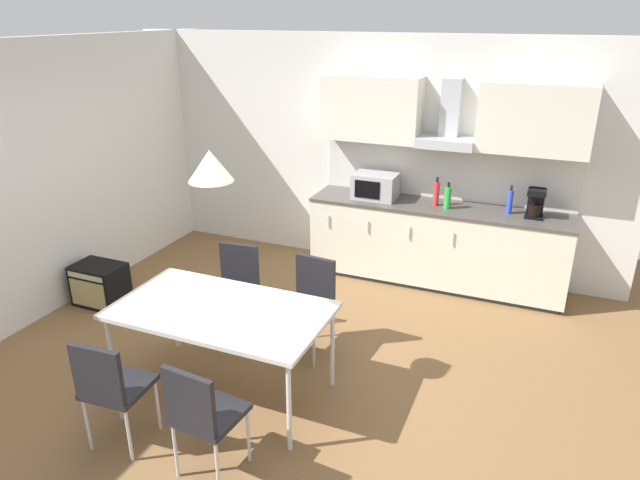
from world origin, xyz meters
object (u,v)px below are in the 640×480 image
bottle_blue (510,202)px  bottle_green (448,197)px  bottle_red (436,193)px  dining_table (221,313)px  chair_far_right (310,296)px  chair_near_right (201,411)px  coffee_maker (536,203)px  guitar_amp (100,284)px  microwave (375,186)px  pendant_lamp (210,166)px  chair_far_left (236,282)px  chair_near_left (110,384)px

bottle_blue → bottle_green: bearing=-172.2°
bottle_red → dining_table: (-1.08, -2.65, -0.33)m
bottle_red → chair_far_right: bearing=-111.1°
bottle_green → chair_near_right: (-0.85, -3.44, -0.50)m
bottle_blue → dining_table: size_ratio=0.18×
coffee_maker → guitar_amp: 4.58m
chair_near_right → bottle_red: bearing=78.5°
bottle_blue → chair_far_right: bottle_blue is taller
microwave → chair_near_right: bearing=-90.4°
bottle_green → chair_far_right: (-0.83, -1.75, -0.50)m
coffee_maker → chair_near_right: (-1.72, -3.52, -0.53)m
microwave → pendant_lamp: (-0.39, -2.65, 0.83)m
chair_far_right → coffee_maker: bearing=47.1°
chair_far_left → chair_near_right: bearing=-66.3°
coffee_maker → bottle_red: 1.01m
coffee_maker → chair_near_left: bearing=-124.8°
microwave → chair_far_left: bearing=-113.0°
bottle_red → chair_near_right: 3.61m
bottle_green → chair_near_left: (-1.57, -3.44, -0.50)m
microwave → chair_far_right: (-0.01, -1.81, -0.52)m
dining_table → chair_near_right: (0.36, -0.84, -0.18)m
pendant_lamp → coffee_maker: bearing=52.1°
bottle_green → dining_table: (-1.21, -2.60, -0.32)m
bottle_blue → chair_near_left: bearing=-121.9°
guitar_amp → chair_near_right: bearing=-34.6°
bottle_blue → guitar_amp: bottle_blue is taller
guitar_amp → pendant_lamp: size_ratio=1.62×
dining_table → microwave: bearing=81.7°
chair_far_right → bottle_green: bearing=64.7°
dining_table → chair_far_left: chair_far_left is taller
chair_far_right → chair_near_left: (-0.74, -1.69, 0.00)m
chair_near_right → microwave: bearing=89.6°
bottle_green → chair_far_left: size_ratio=0.33×
chair_near_left → pendant_lamp: bearing=66.6°
bottle_blue → pendant_lamp: size_ratio=0.94×
chair_near_left → pendant_lamp: pendant_lamp is taller
chair_far_right → pendant_lamp: (-0.38, -0.84, 1.35)m
pendant_lamp → dining_table: bearing=0.0°
bottle_green → chair_far_left: bottle_green is taller
bottle_blue → dining_table: bottle_blue is taller
chair_near_right → pendant_lamp: (-0.36, 0.84, 1.35)m
chair_near_left → coffee_maker: bearing=55.2°
dining_table → pendant_lamp: (0.00, 0.00, 1.16)m
microwave → bottle_blue: bottle_blue is taller
chair_near_left → chair_far_right: bearing=66.2°
bottle_green → chair_near_left: size_ratio=0.33×
coffee_maker → pendant_lamp: pendant_lamp is taller
dining_table → chair_far_right: bearing=65.9°
chair_near_left → chair_far_left: 1.69m
dining_table → coffee_maker: bearing=52.1°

